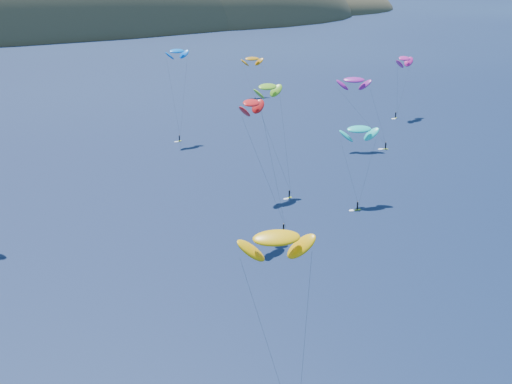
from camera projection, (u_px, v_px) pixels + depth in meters
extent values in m
ellipsoid|color=#3D3526|center=(183.00, 30.00, 607.94)|extent=(320.00, 220.00, 156.00)
ellipsoid|color=#3D3526|center=(280.00, 15.00, 694.14)|extent=(240.00, 180.00, 84.00)
ellipsoid|color=#F9B408|center=(276.00, 238.00, 83.24)|extent=(9.58, 6.39, 4.90)
cube|color=#C0EA1A|center=(289.00, 198.00, 162.44)|extent=(1.46, 0.84, 0.08)
cylinder|color=black|center=(289.00, 194.00, 162.16)|extent=(0.33, 0.33, 1.50)
sphere|color=#8C6047|center=(289.00, 190.00, 161.89)|extent=(0.25, 0.25, 0.25)
ellipsoid|color=#72C026|center=(268.00, 87.00, 161.13)|extent=(9.17, 6.38, 4.67)
cube|color=#C0EA1A|center=(179.00, 141.00, 211.24)|extent=(1.46, 0.72, 0.08)
cylinder|color=black|center=(179.00, 138.00, 210.96)|extent=(0.33, 0.33, 1.50)
sphere|color=#8C6047|center=(179.00, 135.00, 210.68)|extent=(0.25, 0.25, 0.25)
ellipsoid|color=blue|center=(177.00, 51.00, 206.61)|extent=(8.13, 5.15, 4.20)
cube|color=#C0EA1A|center=(357.00, 210.00, 154.75)|extent=(1.55, 0.73, 0.08)
cylinder|color=black|center=(357.00, 206.00, 154.45)|extent=(0.35, 0.35, 1.60)
sphere|color=#8C6047|center=(358.00, 202.00, 154.16)|extent=(0.27, 0.27, 0.27)
ellipsoid|color=#17CEC2|center=(359.00, 129.00, 157.17)|extent=(9.43, 5.81, 4.90)
cube|color=#C0EA1A|center=(385.00, 149.00, 202.64)|extent=(1.64, 1.12, 0.09)
cylinder|color=black|center=(386.00, 146.00, 202.32)|extent=(0.38, 0.38, 1.71)
sphere|color=#8C6047|center=(386.00, 142.00, 202.00)|extent=(0.29, 0.29, 0.29)
ellipsoid|color=#971993|center=(354.00, 80.00, 200.49)|extent=(10.23, 7.98, 5.18)
cube|color=#C0EA1A|center=(395.00, 118.00, 240.54)|extent=(1.67, 1.09, 0.09)
cylinder|color=black|center=(396.00, 115.00, 240.22)|extent=(0.38, 0.38, 1.73)
sphere|color=#8C6047|center=(396.00, 112.00, 239.90)|extent=(0.29, 0.29, 0.29)
ellipsoid|color=#C91E8E|center=(405.00, 58.00, 239.06)|extent=(10.58, 7.98, 5.35)
cube|color=#C0EA1A|center=(284.00, 232.00, 142.45)|extent=(1.37, 1.09, 0.08)
cylinder|color=black|center=(284.00, 228.00, 142.17)|extent=(0.32, 0.32, 1.47)
sphere|color=#8C6047|center=(284.00, 224.00, 141.90)|extent=(0.25, 0.25, 0.25)
ellipsoid|color=red|center=(251.00, 103.00, 135.30)|extent=(8.42, 7.21, 4.30)
cube|color=#C0EA1A|center=(255.00, 102.00, 266.63)|extent=(1.36, 0.42, 0.07)
cylinder|color=black|center=(255.00, 100.00, 266.36)|extent=(0.32, 0.32, 1.44)
sphere|color=#8C6047|center=(255.00, 97.00, 266.09)|extent=(0.24, 0.24, 0.24)
ellipsoid|color=orange|center=(252.00, 59.00, 274.23)|extent=(8.98, 4.35, 4.96)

